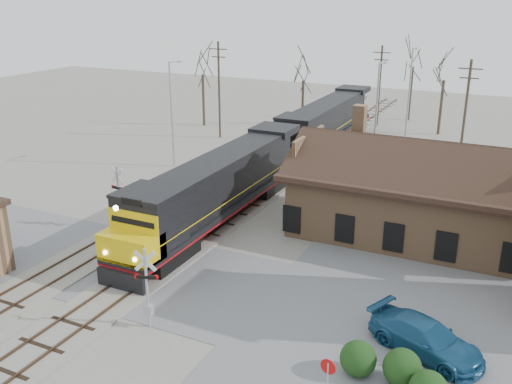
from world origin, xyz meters
The scene contains 24 objects.
ground centered at (0.00, 0.00, 0.00)m, with size 140.00×140.00×0.00m, color gray.
road centered at (0.00, 0.00, 0.01)m, with size 60.00×9.00×0.03m, color slate.
parking_lot centered at (18.00, 4.00, 0.02)m, with size 22.00×26.00×0.03m, color slate.
track_main centered at (0.00, 15.00, 0.07)m, with size 3.40×90.00×0.24m.
track_siding centered at (-4.50, 15.00, 0.07)m, with size 3.40×90.00×0.24m.
depot centered at (11.99, 12.00, 2.41)m, with size 15.20×9.31×7.90m.
locomotive_lead centered at (0.00, 7.78, 2.52)m, with size 3.22×21.57×4.79m.
locomotive_trailing centered at (0.00, 29.63, 2.52)m, with size 3.22×21.57×4.54m.
crossbuck_near centered at (3.35, -4.48, 1.91)m, with size 1.12×0.48×4.07m.
crossbuck_far centered at (-5.53, 4.64, 2.00)m, with size 1.22×0.32×4.30m.
do_not_enter_sign centered at (12.74, -6.12, 1.51)m, with size 0.64×0.14×2.16m.
parked_car centered at (15.51, -0.96, 0.76)m, with size 2.14×5.26×1.53m, color navy.
hedge_a centered at (13.25, -3.66, 0.76)m, with size 1.52×1.52×1.52m, color #183311.
hedge_b centered at (15.02, -3.50, 0.78)m, with size 1.57×1.57×1.57m, color #183311.
streetlight_a centered at (-10.20, 18.28, 5.22)m, with size 0.25×2.04×9.36m.
streetlight_b centered at (7.10, 21.90, 5.43)m, with size 0.25×2.04×9.77m.
streetlight_c centered at (7.24, 34.24, 5.47)m, with size 0.25×2.04×9.85m.
utility_pole_a centered at (-11.66, 29.34, 5.31)m, with size 2.00×0.24×10.16m.
utility_pole_b centered at (2.23, 42.45, 4.83)m, with size 2.00×0.24×9.23m.
utility_pole_c centered at (13.14, 29.30, 4.99)m, with size 2.00×0.24×9.54m.
tree_a centered at (-16.21, 33.64, 6.92)m, with size 3.97×3.97×9.73m.
tree_b centered at (-5.87, 38.95, 6.07)m, with size 3.49×3.49×8.54m.
tree_c centered at (4.93, 47.21, 7.51)m, with size 4.31×4.31×10.55m.
tree_d centered at (9.46, 41.22, 6.90)m, with size 3.96×3.96×9.71m.
Camera 1 is at (18.06, -23.37, 15.10)m, focal length 40.00 mm.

